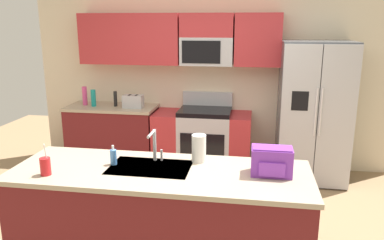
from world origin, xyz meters
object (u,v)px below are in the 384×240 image
Objects in this scene: toaster at (133,101)px; soap_dispenser at (113,157)px; bottle_teal at (93,98)px; backpack at (272,161)px; drink_cup_red at (45,166)px; refrigerator at (313,113)px; bottle_pink at (85,96)px; pepper_mill at (115,99)px; sink_faucet at (154,143)px; range_oven at (202,140)px; paper_towel_roll at (199,148)px.

toaster is 1.65× the size of soap_dispenser.
soap_dispenser is at bearing -62.95° from bottle_teal.
drink_cup_red is at bearing -170.57° from backpack.
drink_cup_red reaches higher than toaster.
refrigerator is 6.84× the size of bottle_pink.
refrigerator reaches higher than pepper_mill.
soap_dispenser is (-0.33, -0.13, -0.10)m from sink_faucet.
pepper_mill is 2.38m from soap_dispenser.
range_oven is 1.84m from bottle_pink.
range_oven is 1.68m from bottle_teal.
bottle_teal is at bearing 137.97° from backpack.
pepper_mill is 0.81× the size of bottle_pink.
paper_towel_roll is at bearing -121.99° from refrigerator.
range_oven is 4.86× the size of toaster.
toaster is 0.29m from pepper_mill.
pepper_mill is at bearing 133.34° from backpack.
drink_cup_red reaches higher than paper_towel_roll.
bottle_teal reaches higher than range_oven.
sink_faucet is (1.44, -2.05, 0.05)m from bottle_teal.
sink_faucet is (1.61, -2.12, 0.03)m from bottle_pink.
pepper_mill is at bearing 97.95° from drink_cup_red.
soap_dispenser is (-0.46, -2.24, 0.53)m from range_oven.
backpack is at bearing -42.03° from bottle_teal.
soap_dispenser is (1.11, -2.18, -0.05)m from bottle_teal.
refrigerator is 5.78× the size of backpack.
paper_towel_roll reaches higher than range_oven.
bottle_pink reaches higher than drink_cup_red.
bottle_teal is 0.90× the size of bottle_pink.
bottle_pink is at bearing 138.91° from backpack.
refrigerator is 7.07× the size of drink_cup_red.
range_oven is at bearing 86.34° from sink_faucet.
toaster is 1.15× the size of bottle_teal.
backpack is (1.77, 0.29, 0.04)m from drink_cup_red.
sink_faucet is at bearing -171.20° from paper_towel_roll.
backpack is (2.12, -2.25, 0.01)m from pepper_mill.
pepper_mill is 2.40m from sink_faucet.
bottle_teal is at bearing 104.95° from drink_cup_red.
range_oven is 4.25× the size of backpack.
bottle_pink is at bearing 175.21° from toaster.
bottle_pink reaches higher than soap_dispenser.
bottle_teal is at bearing -23.49° from bottle_pink.
refrigerator is 2.34m from paper_towel_roll.
sink_faucet is at bearing -61.76° from pepper_mill.
bottle_pink is 1.03× the size of drink_cup_red.
sink_faucet reaches higher than paper_towel_roll.
toaster is (-0.99, -0.05, 0.55)m from range_oven.
pepper_mill is (-2.75, 0.07, 0.08)m from refrigerator.
range_oven is 2.21m from sink_faucet.
paper_towel_roll is (1.51, -2.05, 0.01)m from pepper_mill.
refrigerator reaches higher than paper_towel_roll.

